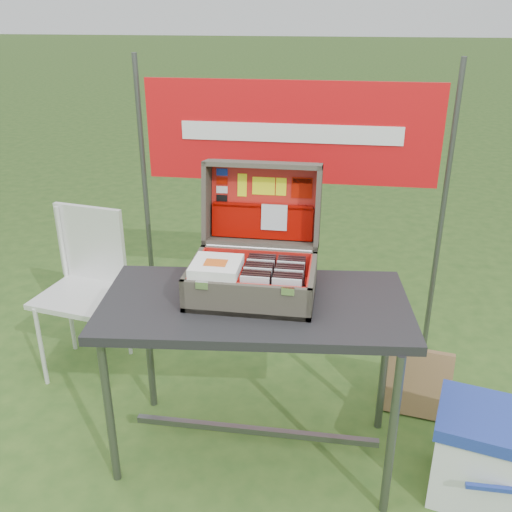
% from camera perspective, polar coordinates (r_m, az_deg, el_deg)
% --- Properties ---
extents(ground, '(80.00, 80.00, 0.00)m').
position_cam_1_polar(ground, '(2.78, 0.48, -20.10)').
color(ground, '#30531E').
rests_on(ground, ground).
extents(table, '(1.34, 0.76, 0.80)m').
position_cam_1_polar(table, '(2.59, -0.09, -12.34)').
color(table, black).
rests_on(table, ground).
extents(table_top, '(1.34, 0.76, 0.04)m').
position_cam_1_polar(table_top, '(2.39, -0.10, -4.94)').
color(table_top, black).
rests_on(table_top, ground).
extents(table_leg_fl, '(0.04, 0.04, 0.76)m').
position_cam_1_polar(table_leg_fl, '(2.55, -14.51, -14.58)').
color(table_leg_fl, '#59595B').
rests_on(table_leg_fl, ground).
extents(table_leg_fr, '(0.04, 0.04, 0.76)m').
position_cam_1_polar(table_leg_fr, '(2.40, 13.42, -17.27)').
color(table_leg_fr, '#59595B').
rests_on(table_leg_fr, ground).
extents(table_leg_bl, '(0.04, 0.04, 0.76)m').
position_cam_1_polar(table_leg_bl, '(2.94, -10.69, -8.48)').
color(table_leg_bl, '#59595B').
rests_on(table_leg_bl, ground).
extents(table_leg_br, '(0.04, 0.04, 0.76)m').
position_cam_1_polar(table_leg_br, '(2.81, 12.73, -10.33)').
color(table_leg_br, '#59595B').
rests_on(table_leg_br, ground).
extents(table_brace, '(1.13, 0.03, 0.03)m').
position_cam_1_polar(table_brace, '(2.77, -0.09, -17.04)').
color(table_brace, '#59595B').
rests_on(table_brace, ground).
extents(suitcase, '(0.52, 0.53, 0.50)m').
position_cam_1_polar(suitcase, '(2.37, -0.18, 2.01)').
color(suitcase, '#595445').
rests_on(suitcase, table).
extents(suitcase_base_bottom, '(0.52, 0.37, 0.02)m').
position_cam_1_polar(suitcase_base_bottom, '(2.42, -0.39, -3.79)').
color(suitcase_base_bottom, '#595445').
rests_on(suitcase_base_bottom, table_top).
extents(suitcase_base_wall_front, '(0.52, 0.02, 0.14)m').
position_cam_1_polar(suitcase_base_wall_front, '(2.23, -1.11, -4.50)').
color(suitcase_base_wall_front, '#595445').
rests_on(suitcase_base_wall_front, table_top).
extents(suitcase_base_wall_back, '(0.52, 0.02, 0.14)m').
position_cam_1_polar(suitcase_base_wall_back, '(2.55, 0.23, -0.78)').
color(suitcase_base_wall_back, '#595445').
rests_on(suitcase_base_wall_back, table_top).
extents(suitcase_base_wall_left, '(0.02, 0.37, 0.14)m').
position_cam_1_polar(suitcase_base_wall_left, '(2.44, -6.24, -2.11)').
color(suitcase_base_wall_left, '#595445').
rests_on(suitcase_base_wall_left, table_top).
extents(suitcase_base_wall_right, '(0.02, 0.37, 0.14)m').
position_cam_1_polar(suitcase_base_wall_right, '(2.37, 5.63, -2.91)').
color(suitcase_base_wall_right, '#595445').
rests_on(suitcase_base_wall_right, table_top).
extents(suitcase_liner_floor, '(0.48, 0.33, 0.01)m').
position_cam_1_polar(suitcase_liner_floor, '(2.41, -0.39, -3.51)').
color(suitcase_liner_floor, red).
rests_on(suitcase_liner_floor, suitcase_base_bottom).
extents(suitcase_latch_left, '(0.05, 0.01, 0.03)m').
position_cam_1_polar(suitcase_latch_left, '(2.23, -5.43, -2.94)').
color(suitcase_latch_left, silver).
rests_on(suitcase_latch_left, suitcase_base_wall_front).
extents(suitcase_latch_right, '(0.05, 0.01, 0.03)m').
position_cam_1_polar(suitcase_latch_right, '(2.18, 3.21, -3.54)').
color(suitcase_latch_right, silver).
rests_on(suitcase_latch_right, suitcase_base_wall_front).
extents(suitcase_hinge, '(0.47, 0.02, 0.02)m').
position_cam_1_polar(suitcase_hinge, '(2.53, 0.27, 0.76)').
color(suitcase_hinge, silver).
rests_on(suitcase_hinge, suitcase_base_wall_back).
extents(suitcase_lid_back, '(0.52, 0.08, 0.37)m').
position_cam_1_polar(suitcase_lid_back, '(2.62, 0.78, 5.41)').
color(suitcase_lid_back, '#595445').
rests_on(suitcase_lid_back, suitcase_base_wall_back).
extents(suitcase_lid_rim_far, '(0.52, 0.14, 0.04)m').
position_cam_1_polar(suitcase_lid_rim_far, '(2.53, 0.70, 9.13)').
color(suitcase_lid_rim_far, '#595445').
rests_on(suitcase_lid_rim_far, suitcase_lid_back).
extents(suitcase_lid_rim_near, '(0.52, 0.14, 0.04)m').
position_cam_1_polar(suitcase_lid_rim_near, '(2.59, 0.50, 1.35)').
color(suitcase_lid_rim_near, '#595445').
rests_on(suitcase_lid_rim_near, suitcase_lid_back).
extents(suitcase_lid_rim_left, '(0.02, 0.20, 0.39)m').
position_cam_1_polar(suitcase_lid_rim_left, '(2.60, -4.91, 5.44)').
color(suitcase_lid_rim_left, '#595445').
rests_on(suitcase_lid_rim_left, suitcase_lid_back).
extents(suitcase_lid_rim_right, '(0.02, 0.20, 0.39)m').
position_cam_1_polar(suitcase_lid_rim_right, '(2.54, 6.25, 4.89)').
color(suitcase_lid_rim_right, '#595445').
rests_on(suitcase_lid_rim_right, suitcase_lid_back).
extents(suitcase_lid_liner, '(0.48, 0.06, 0.33)m').
position_cam_1_polar(suitcase_lid_liner, '(2.60, 0.74, 5.37)').
color(suitcase_lid_liner, red).
rests_on(suitcase_lid_liner, suitcase_lid_back).
extents(suitcase_liner_wall_front, '(0.48, 0.01, 0.12)m').
position_cam_1_polar(suitcase_liner_wall_front, '(2.24, -1.05, -4.11)').
color(suitcase_liner_wall_front, red).
rests_on(suitcase_liner_wall_front, suitcase_base_bottom).
extents(suitcase_liner_wall_back, '(0.48, 0.01, 0.12)m').
position_cam_1_polar(suitcase_liner_wall_back, '(2.53, 0.19, -0.69)').
color(suitcase_liner_wall_back, red).
rests_on(suitcase_liner_wall_back, suitcase_base_bottom).
extents(suitcase_liner_wall_left, '(0.01, 0.33, 0.12)m').
position_cam_1_polar(suitcase_liner_wall_left, '(2.43, -5.95, -1.91)').
color(suitcase_liner_wall_left, red).
rests_on(suitcase_liner_wall_left, suitcase_base_bottom).
extents(suitcase_liner_wall_right, '(0.01, 0.33, 0.12)m').
position_cam_1_polar(suitcase_liner_wall_right, '(2.36, 5.32, -2.67)').
color(suitcase_liner_wall_right, red).
rests_on(suitcase_liner_wall_right, suitcase_base_bottom).
extents(suitcase_lid_pocket, '(0.46, 0.05, 0.15)m').
position_cam_1_polar(suitcase_lid_pocket, '(2.60, 0.63, 3.42)').
color(suitcase_lid_pocket, '#920600').
rests_on(suitcase_lid_pocket, suitcase_lid_liner).
extents(suitcase_pocket_edge, '(0.45, 0.02, 0.02)m').
position_cam_1_polar(suitcase_pocket_edge, '(2.58, 0.66, 5.02)').
color(suitcase_pocket_edge, '#920600').
rests_on(suitcase_pocket_edge, suitcase_lid_pocket).
extents(suitcase_pocket_cd, '(0.12, 0.03, 0.12)m').
position_cam_1_polar(suitcase_pocket_cd, '(2.57, 1.83, 3.88)').
color(suitcase_pocket_cd, silver).
rests_on(suitcase_pocket_cd, suitcase_lid_pocket).
extents(lid_sticker_cc_a, '(0.05, 0.01, 0.03)m').
position_cam_1_polar(lid_sticker_cc_a, '(2.61, -3.41, 8.38)').
color(lid_sticker_cc_a, '#1933B2').
rests_on(lid_sticker_cc_a, suitcase_lid_liner).
extents(lid_sticker_cc_b, '(0.05, 0.01, 0.03)m').
position_cam_1_polar(lid_sticker_cc_b, '(2.61, -3.42, 7.51)').
color(lid_sticker_cc_b, '#AF0F00').
rests_on(lid_sticker_cc_b, suitcase_lid_liner).
extents(lid_sticker_cc_c, '(0.05, 0.01, 0.03)m').
position_cam_1_polar(lid_sticker_cc_c, '(2.62, -3.43, 6.64)').
color(lid_sticker_cc_c, white).
rests_on(lid_sticker_cc_c, suitcase_lid_liner).
extents(lid_sticker_cc_d, '(0.05, 0.01, 0.03)m').
position_cam_1_polar(lid_sticker_cc_d, '(2.63, -3.43, 5.78)').
color(lid_sticker_cc_d, black).
rests_on(lid_sticker_cc_d, suitcase_lid_liner).
extents(lid_card_neon_tall, '(0.04, 0.02, 0.10)m').
position_cam_1_polar(lid_card_neon_tall, '(2.60, -1.39, 7.10)').
color(lid_card_neon_tall, yellow).
rests_on(lid_card_neon_tall, suitcase_lid_liner).
extents(lid_card_neon_main, '(0.10, 0.02, 0.08)m').
position_cam_1_polar(lid_card_neon_main, '(2.58, 0.77, 7.01)').
color(lid_card_neon_main, yellow).
rests_on(lid_card_neon_main, suitcase_lid_liner).
extents(lid_card_neon_small, '(0.05, 0.02, 0.08)m').
position_cam_1_polar(lid_card_neon_small, '(2.58, 2.53, 6.93)').
color(lid_card_neon_small, yellow).
rests_on(lid_card_neon_small, suitcase_lid_liner).
extents(lid_sticker_band, '(0.09, 0.02, 0.09)m').
position_cam_1_polar(lid_sticker_band, '(2.57, 4.61, 6.82)').
color(lid_sticker_band, '#AF0F00').
rests_on(lid_sticker_band, suitcase_lid_liner).
extents(lid_sticker_band_bar, '(0.08, 0.01, 0.02)m').
position_cam_1_polar(lid_sticker_band_bar, '(2.56, 4.64, 7.48)').
color(lid_sticker_band_bar, black).
rests_on(lid_sticker_band_bar, suitcase_lid_liner).
extents(cd_left_0, '(0.12, 0.01, 0.13)m').
position_cam_1_polar(cd_left_0, '(2.25, -0.14, -3.63)').
color(cd_left_0, silver).
rests_on(cd_left_0, suitcase_liner_floor).
extents(cd_left_1, '(0.12, 0.01, 0.13)m').
position_cam_1_polar(cd_left_1, '(2.27, -0.06, -3.39)').
color(cd_left_1, black).
rests_on(cd_left_1, suitcase_liner_floor).
extents(cd_left_2, '(0.12, 0.01, 0.13)m').
position_cam_1_polar(cd_left_2, '(2.29, 0.02, -3.16)').
color(cd_left_2, black).
rests_on(cd_left_2, suitcase_liner_floor).
extents(cd_left_3, '(0.12, 0.01, 0.13)m').
position_cam_1_polar(cd_left_3, '(2.30, 0.10, -2.93)').
color(cd_left_3, black).
rests_on(cd_left_3, suitcase_liner_floor).
extents(cd_left_4, '(0.12, 0.01, 0.13)m').
position_cam_1_polar(cd_left_4, '(2.32, 0.17, -2.70)').
color(cd_left_4, silver).
rests_on(cd_left_4, suitcase_liner_floor).
extents(cd_left_5, '(0.12, 0.01, 0.13)m').
position_cam_1_polar(cd_left_5, '(2.34, 0.25, -2.48)').
color(cd_left_5, black).
rests_on(cd_left_5, suitcase_liner_floor).
extents(cd_left_6, '(0.12, 0.01, 0.13)m').
position_cam_1_polar(cd_left_6, '(2.36, 0.32, -2.27)').
color(cd_left_6, black).
rests_on(cd_left_6, suitcase_liner_floor).
extents(cd_left_7, '(0.12, 0.01, 0.13)m').
position_cam_1_polar(cd_left_7, '(2.38, 0.39, -2.05)').
color(cd_left_7, black).
rests_on(cd_left_7, suitcase_liner_floor).
extents(cd_left_8, '(0.12, 0.01, 0.13)m').
position_cam_1_polar(cd_left_8, '(2.40, 0.46, -1.84)').
color(cd_left_8, silver).
rests_on(cd_left_8, suitcase_liner_floor).
extents(cd_left_9, '(0.12, 0.01, 0.13)m').
position_cam_1_polar(cd_left_9, '(2.41, 0.53, -1.63)').
color(cd_left_9, black).
rests_on(cd_left_9, suitcase_liner_floor).
extents(cd_left_10, '(0.12, 0.01, 0.13)m').
position_cam_1_polar(cd_left_10, '(2.43, 0.60, -1.43)').
color(cd_left_10, black).
rests_on(cd_left_10, suitcase_liner_floor).
extents(cd_left_11, '(0.12, 0.01, 0.13)m').
position_cam_1_polar(cd_left_11, '(2.45, 0.67, -1.22)').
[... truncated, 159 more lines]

